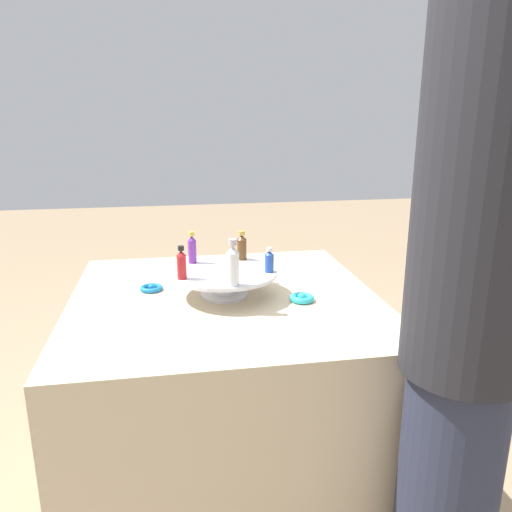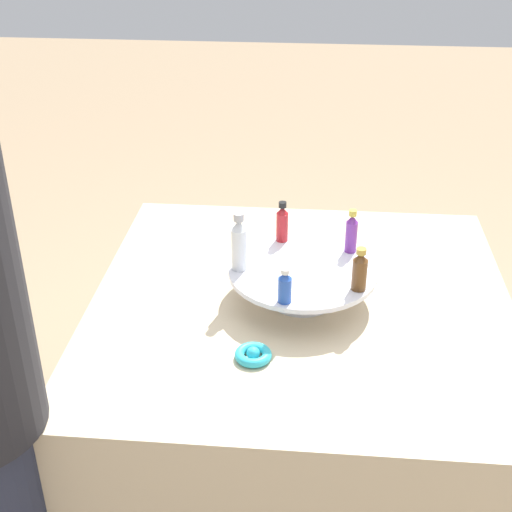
{
  "view_description": "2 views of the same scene",
  "coord_description": "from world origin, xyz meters",
  "px_view_note": "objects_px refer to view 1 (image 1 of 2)",
  "views": [
    {
      "loc": [
        -0.17,
        -1.59,
        1.32
      ],
      "look_at": [
        0.09,
        -0.11,
        0.9
      ],
      "focal_mm": 35.0,
      "sensor_mm": 36.0,
      "label": 1
    },
    {
      "loc": [
        1.48,
        0.02,
        1.68
      ],
      "look_at": [
        0.09,
        -0.1,
        0.89
      ],
      "focal_mm": 50.0,
      "sensor_mm": 36.0,
      "label": 2
    }
  ],
  "objects_px": {
    "display_stand": "(224,277)",
    "ribbon_bow_teal": "(302,298)",
    "bottle_red": "(182,264)",
    "person_figure": "(469,312)",
    "bottle_clear": "(233,264)",
    "bottle_brown": "(242,246)",
    "bottle_purple": "(192,249)",
    "ribbon_bow_blue": "(151,288)",
    "bottle_blue": "(269,261)"
  },
  "relations": [
    {
      "from": "bottle_clear",
      "to": "bottle_brown",
      "type": "height_order",
      "value": "bottle_clear"
    },
    {
      "from": "bottle_red",
      "to": "bottle_brown",
      "type": "bearing_deg",
      "value": 40.43
    },
    {
      "from": "bottle_clear",
      "to": "ribbon_bow_blue",
      "type": "relative_size",
      "value": 1.83
    },
    {
      "from": "display_stand",
      "to": "bottle_clear",
      "type": "xyz_separation_m",
      "value": [
        0.01,
        -0.15,
        0.09
      ]
    },
    {
      "from": "bottle_clear",
      "to": "display_stand",
      "type": "bearing_deg",
      "value": 94.43
    },
    {
      "from": "bottle_blue",
      "to": "person_figure",
      "type": "relative_size",
      "value": 0.05
    },
    {
      "from": "bottle_blue",
      "to": "ribbon_bow_teal",
      "type": "relative_size",
      "value": 1.04
    },
    {
      "from": "person_figure",
      "to": "ribbon_bow_teal",
      "type": "bearing_deg",
      "value": -13.01
    },
    {
      "from": "bottle_clear",
      "to": "person_figure",
      "type": "distance_m",
      "value": 0.68
    },
    {
      "from": "ribbon_bow_teal",
      "to": "bottle_blue",
      "type": "bearing_deg",
      "value": 148.27
    },
    {
      "from": "bottle_purple",
      "to": "person_figure",
      "type": "distance_m",
      "value": 0.95
    },
    {
      "from": "bottle_clear",
      "to": "bottle_blue",
      "type": "relative_size",
      "value": 1.75
    },
    {
      "from": "bottle_clear",
      "to": "ribbon_bow_teal",
      "type": "distance_m",
      "value": 0.28
    },
    {
      "from": "bottle_red",
      "to": "person_figure",
      "type": "height_order",
      "value": "person_figure"
    },
    {
      "from": "bottle_purple",
      "to": "ribbon_bow_blue",
      "type": "xyz_separation_m",
      "value": [
        -0.15,
        -0.02,
        -0.13
      ]
    },
    {
      "from": "bottle_purple",
      "to": "ribbon_bow_blue",
      "type": "distance_m",
      "value": 0.2
    },
    {
      "from": "bottle_blue",
      "to": "bottle_brown",
      "type": "bearing_deg",
      "value": 112.43
    },
    {
      "from": "display_stand",
      "to": "ribbon_bow_teal",
      "type": "bearing_deg",
      "value": -21.41
    },
    {
      "from": "bottle_clear",
      "to": "bottle_brown",
      "type": "distance_m",
      "value": 0.29
    },
    {
      "from": "bottle_red",
      "to": "bottle_blue",
      "type": "distance_m",
      "value": 0.29
    },
    {
      "from": "bottle_clear",
      "to": "bottle_blue",
      "type": "height_order",
      "value": "bottle_clear"
    },
    {
      "from": "display_stand",
      "to": "ribbon_bow_blue",
      "type": "xyz_separation_m",
      "value": [
        -0.25,
        0.1,
        -0.06
      ]
    },
    {
      "from": "bottle_red",
      "to": "bottle_purple",
      "type": "bearing_deg",
      "value": 76.43
    },
    {
      "from": "bottle_blue",
      "to": "bottle_brown",
      "type": "distance_m",
      "value": 0.18
    },
    {
      "from": "bottle_red",
      "to": "bottle_purple",
      "type": "distance_m",
      "value": 0.18
    },
    {
      "from": "bottle_purple",
      "to": "ribbon_bow_blue",
      "type": "relative_size",
      "value": 1.42
    },
    {
      "from": "display_stand",
      "to": "bottle_blue",
      "type": "height_order",
      "value": "bottle_blue"
    },
    {
      "from": "ribbon_bow_teal",
      "to": "ribbon_bow_blue",
      "type": "distance_m",
      "value": 0.53
    },
    {
      "from": "bottle_red",
      "to": "bottle_brown",
      "type": "relative_size",
      "value": 1.03
    },
    {
      "from": "bottle_brown",
      "to": "ribbon_bow_teal",
      "type": "distance_m",
      "value": 0.31
    },
    {
      "from": "bottle_brown",
      "to": "bottle_purple",
      "type": "distance_m",
      "value": 0.18
    },
    {
      "from": "ribbon_bow_teal",
      "to": "bottle_purple",
      "type": "bearing_deg",
      "value": 148.38
    },
    {
      "from": "bottle_red",
      "to": "ribbon_bow_blue",
      "type": "xyz_separation_m",
      "value": [
        -0.11,
        0.15,
        -0.13
      ]
    },
    {
      "from": "bottle_blue",
      "to": "person_figure",
      "type": "distance_m",
      "value": 0.68
    },
    {
      "from": "ribbon_bow_teal",
      "to": "person_figure",
      "type": "xyz_separation_m",
      "value": [
        0.25,
        -0.52,
        0.14
      ]
    },
    {
      "from": "bottle_brown",
      "to": "ribbon_bow_blue",
      "type": "relative_size",
      "value": 1.31
    },
    {
      "from": "bottle_red",
      "to": "ribbon_bow_teal",
      "type": "height_order",
      "value": "bottle_red"
    },
    {
      "from": "display_stand",
      "to": "person_figure",
      "type": "xyz_separation_m",
      "value": [
        0.5,
        -0.62,
        0.09
      ]
    },
    {
      "from": "bottle_brown",
      "to": "ribbon_bow_blue",
      "type": "height_order",
      "value": "bottle_brown"
    },
    {
      "from": "bottle_brown",
      "to": "person_figure",
      "type": "xyz_separation_m",
      "value": [
        0.42,
        -0.75,
        0.02
      ]
    },
    {
      "from": "bottle_red",
      "to": "ribbon_bow_teal",
      "type": "xyz_separation_m",
      "value": [
        0.39,
        -0.04,
        -0.13
      ]
    },
    {
      "from": "bottle_red",
      "to": "ribbon_bow_blue",
      "type": "height_order",
      "value": "bottle_red"
    },
    {
      "from": "display_stand",
      "to": "bottle_red",
      "type": "bearing_deg",
      "value": -157.57
    },
    {
      "from": "bottle_blue",
      "to": "person_figure",
      "type": "height_order",
      "value": "person_figure"
    },
    {
      "from": "bottle_red",
      "to": "person_figure",
      "type": "distance_m",
      "value": 0.85
    },
    {
      "from": "bottle_purple",
      "to": "ribbon_bow_teal",
      "type": "relative_size",
      "value": 1.4
    },
    {
      "from": "bottle_brown",
      "to": "ribbon_bow_teal",
      "type": "height_order",
      "value": "bottle_brown"
    },
    {
      "from": "bottle_blue",
      "to": "person_figure",
      "type": "bearing_deg",
      "value": -58.79
    },
    {
      "from": "ribbon_bow_teal",
      "to": "bottle_red",
      "type": "bearing_deg",
      "value": 174.3
    },
    {
      "from": "bottle_brown",
      "to": "bottle_blue",
      "type": "bearing_deg",
      "value": -67.57
    }
  ]
}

